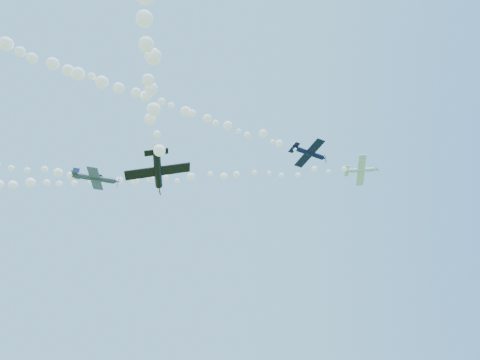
{
  "coord_description": "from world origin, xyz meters",
  "views": [
    {
      "loc": [
        3.4,
        -57.47,
        2.0
      ],
      "look_at": [
        4.39,
        -7.9,
        44.96
      ],
      "focal_mm": 30.0,
      "sensor_mm": 36.0,
      "label": 1
    }
  ],
  "objects_px": {
    "plane_white": "(361,170)",
    "plane_navy": "(309,153)",
    "plane_black": "(158,170)",
    "plane_grey": "(95,178)"
  },
  "relations": [
    {
      "from": "plane_grey",
      "to": "plane_black",
      "type": "bearing_deg",
      "value": -55.27
    },
    {
      "from": "plane_white",
      "to": "plane_navy",
      "type": "xyz_separation_m",
      "value": [
        -11.98,
        -10.42,
        -6.07
      ]
    },
    {
      "from": "plane_black",
      "to": "plane_navy",
      "type": "bearing_deg",
      "value": -76.58
    },
    {
      "from": "plane_navy",
      "to": "plane_black",
      "type": "xyz_separation_m",
      "value": [
        -21.27,
        -7.01,
        -10.44
      ]
    },
    {
      "from": "plane_white",
      "to": "plane_grey",
      "type": "distance_m",
      "value": 47.41
    },
    {
      "from": "plane_grey",
      "to": "plane_black",
      "type": "distance_m",
      "value": 21.59
    },
    {
      "from": "plane_white",
      "to": "plane_navy",
      "type": "bearing_deg",
      "value": -134.54
    },
    {
      "from": "plane_white",
      "to": "plane_black",
      "type": "xyz_separation_m",
      "value": [
        -33.25,
        -17.43,
        -16.51
      ]
    },
    {
      "from": "plane_white",
      "to": "plane_grey",
      "type": "relative_size",
      "value": 0.78
    },
    {
      "from": "plane_navy",
      "to": "plane_black",
      "type": "height_order",
      "value": "plane_navy"
    }
  ]
}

